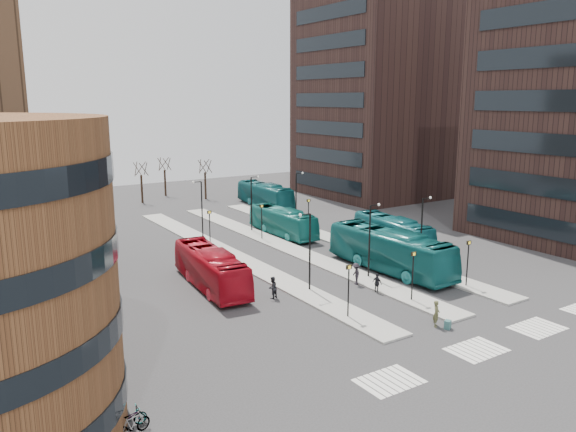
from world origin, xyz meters
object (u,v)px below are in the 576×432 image
red_bus (211,268)px  bicycle_near (127,418)px  commuter_b (377,283)px  commuter_c (356,274)px  traveller (436,314)px  teal_bus_b (283,222)px  bicycle_far (128,419)px  commuter_a (272,288)px  bicycle_mid (133,425)px  teal_bus_c (393,232)px  teal_bus_d (265,195)px  teal_bus_a (390,251)px  suitcase (448,325)px

red_bus → bicycle_near: size_ratio=6.80×
commuter_b → commuter_c: (-0.12, 2.43, 0.12)m
red_bus → commuter_b: red_bus is taller
traveller → commuter_c: 9.57m
teal_bus_b → bicycle_far: bearing=-132.8°
commuter_a → bicycle_mid: bearing=17.6°
bicycle_near → commuter_a: bearing=-45.0°
teal_bus_c → teal_bus_d: 25.57m
teal_bus_a → traveller: teal_bus_a is taller
commuter_b → teal_bus_a: bearing=-58.5°
bicycle_far → teal_bus_c: bearing=-64.7°
teal_bus_b → traveller: size_ratio=5.99×
commuter_a → red_bus: bearing=-82.1°
red_bus → teal_bus_b: bearing=44.9°
bicycle_near → bicycle_mid: (0.00, -0.83, 0.11)m
teal_bus_b → bicycle_near: bearing=-132.9°
suitcase → commuter_b: bearing=59.7°
teal_bus_a → bicycle_mid: teal_bus_a is taller
red_bus → suitcase: bearing=-54.2°
teal_bus_d → commuter_b: 36.88m
teal_bus_b → commuter_a: (-11.33, -16.56, -0.64)m
teal_bus_c → bicycle_far: bearing=-144.5°
red_bus → bicycle_far: 19.63m
bicycle_near → bicycle_far: 0.12m
teal_bus_b → bicycle_mid: 38.14m
traveller → bicycle_near: bearing=138.3°
red_bus → bicycle_near: red_bus is taller
traveller → commuter_c: traveller is taller
traveller → teal_bus_d: bearing=31.4°
red_bus → traveller: bearing=-54.0°
teal_bus_a → commuter_a: teal_bus_a is taller
bicycle_far → bicycle_mid: bearing=177.1°
commuter_a → teal_bus_b: bearing=-145.9°
red_bus → traveller: red_bus is taller
bicycle_near → bicycle_mid: bicycle_mid is taller
bicycle_near → bicycle_far: (0.00, -0.11, 0.04)m
teal_bus_d → bicycle_mid: teal_bus_d is taller
teal_bus_b → commuter_b: teal_bus_b is taller
red_bus → bicycle_near: bearing=-121.1°
suitcase → bicycle_far: 20.96m
suitcase → commuter_b: 7.83m
commuter_a → teal_bus_c: bearing=178.0°
suitcase → teal_bus_b: size_ratio=0.05×
commuter_a → teal_bus_a: bearing=160.3°
traveller → bicycle_mid: bearing=140.6°
suitcase → bicycle_near: 20.96m
teal_bus_b → commuter_b: 20.22m
commuter_a → bicycle_far: commuter_a is taller
suitcase → bicycle_near: bearing=155.2°
suitcase → teal_bus_a: (5.48, 11.43, 1.54)m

